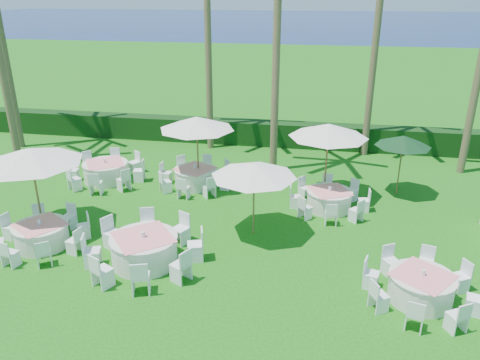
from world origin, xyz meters
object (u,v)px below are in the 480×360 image
object	(u,v)px
umbrella_green	(403,141)
banquet_table_d	(106,171)
umbrella_a	(30,156)
umbrella_c	(197,123)
umbrella_d	(329,131)
banquet_table_b	(144,249)
banquet_table_f	(329,199)
banquet_table_c	(421,287)
banquet_table_a	(41,234)
banquet_table_e	(195,177)
umbrella_b	(254,170)

from	to	relation	value
umbrella_green	banquet_table_d	bearing A→B (deg)	-176.19
umbrella_a	umbrella_green	bearing A→B (deg)	23.49
banquet_table_d	umbrella_c	bearing A→B (deg)	3.29
umbrella_d	umbrella_green	world-z (taller)	umbrella_d
banquet_table_d	umbrella_a	distance (m)	4.96
banquet_table_b	banquet_table_f	xyz separation A→B (m)	(5.30, 4.68, -0.07)
banquet_table_c	umbrella_d	distance (m)	7.06
banquet_table_d	umbrella_c	xyz separation A→B (m)	(3.95, 0.23, 2.21)
banquet_table_a	umbrella_c	xyz separation A→B (m)	(3.57, 5.62, 2.25)
umbrella_c	umbrella_d	world-z (taller)	umbrella_d
umbrella_d	banquet_table_a	bearing A→B (deg)	-148.05
banquet_table_c	umbrella_d	xyz separation A→B (m)	(-2.54, 6.18, 2.27)
banquet_table_e	umbrella_b	xyz separation A→B (m)	(2.95, -3.58, 1.84)
banquet_table_d	umbrella_d	world-z (taller)	umbrella_d
banquet_table_b	umbrella_b	bearing A→B (deg)	39.34
banquet_table_c	banquet_table_a	bearing A→B (deg)	175.99
banquet_table_f	umbrella_green	bearing A→B (deg)	35.52
banquet_table_a	banquet_table_e	world-z (taller)	banquet_table_e
banquet_table_a	umbrella_b	xyz separation A→B (m)	(6.40, 1.97, 1.85)
banquet_table_a	banquet_table_c	world-z (taller)	banquet_table_c
banquet_table_a	umbrella_c	bearing A→B (deg)	57.59
banquet_table_e	banquet_table_f	world-z (taller)	banquet_table_e
banquet_table_b	umbrella_c	world-z (taller)	umbrella_c
banquet_table_d	umbrella_b	world-z (taller)	umbrella_b
banquet_table_c	umbrella_a	world-z (taller)	umbrella_a
banquet_table_d	umbrella_a	size ratio (longest dim) A/B	1.00
banquet_table_c	umbrella_b	distance (m)	5.83
umbrella_c	banquet_table_b	bearing A→B (deg)	-90.25
umbrella_c	banquet_table_c	bearing A→B (deg)	-39.99
banquet_table_d	banquet_table_f	size ratio (longest dim) A/B	1.13
banquet_table_d	umbrella_b	xyz separation A→B (m)	(6.78, -3.42, 1.81)
banquet_table_e	banquet_table_f	size ratio (longest dim) A/B	1.04
banquet_table_c	banquet_table_e	distance (m)	10.00
banquet_table_c	umbrella_c	bearing A→B (deg)	140.01
banquet_table_f	umbrella_c	world-z (taller)	umbrella_c
umbrella_green	umbrella_a	bearing A→B (deg)	-156.51
umbrella_d	umbrella_green	xyz separation A→B (m)	(2.81, 0.78, -0.49)
banquet_table_b	umbrella_green	bearing A→B (deg)	39.59
banquet_table_a	umbrella_b	bearing A→B (deg)	17.10
banquet_table_c	banquet_table_e	bearing A→B (deg)	140.74
umbrella_green	umbrella_b	bearing A→B (deg)	-140.27
banquet_table_c	banquet_table_f	bearing A→B (deg)	114.85
banquet_table_c	banquet_table_d	world-z (taller)	banquet_table_d
banquet_table_a	banquet_table_b	distance (m)	3.56
banquet_table_c	banquet_table_e	world-z (taller)	banquet_table_e
banquet_table_f	umbrella_green	xyz separation A→B (m)	(2.63, 1.87, 1.79)
umbrella_green	banquet_table_e	bearing A→B (deg)	-175.50
banquet_table_d	umbrella_green	world-z (taller)	umbrella_green
umbrella_b	umbrella_green	world-z (taller)	umbrella_b
banquet_table_a	umbrella_green	xyz separation A→B (m)	(11.46, 6.18, 1.79)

